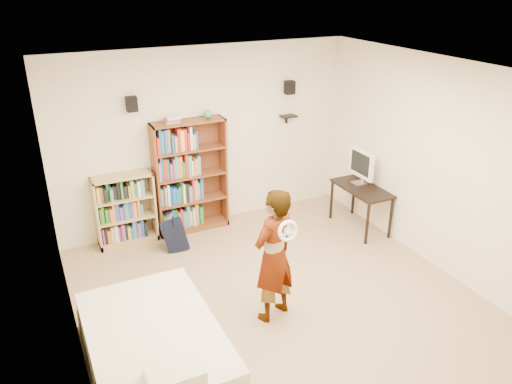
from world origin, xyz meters
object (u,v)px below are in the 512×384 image
Objects in this scene: person at (274,256)px; low_bookshelf at (125,210)px; tall_bookshelf at (191,177)px; computer_desk at (360,208)px; daybed at (154,343)px.

low_bookshelf is at bearing -86.32° from person.
tall_bookshelf is 2.59m from computer_desk.
computer_desk is at bearing -25.27° from tall_bookshelf.
person reaches higher than computer_desk.
tall_bookshelf is at bearing 63.60° from daybed.
person reaches higher than daybed.
low_bookshelf is at bearing 83.26° from daybed.
tall_bookshelf is at bearing -0.01° from low_bookshelf.
computer_desk is at bearing 23.10° from daybed.
low_bookshelf is (-0.99, 0.00, -0.33)m from tall_bookshelf.
low_bookshelf is 1.06× the size of computer_desk.
tall_bookshelf is 1.72× the size of computer_desk.
person is (1.11, -2.41, 0.26)m from low_bookshelf.
daybed is at bearing -12.81° from person.
daybed is at bearing -116.40° from tall_bookshelf.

